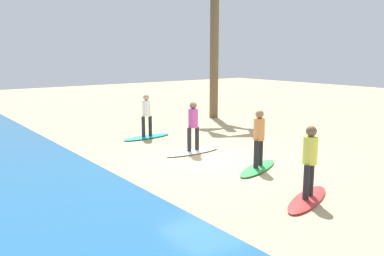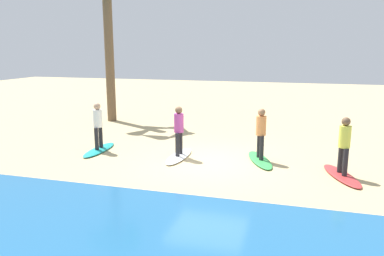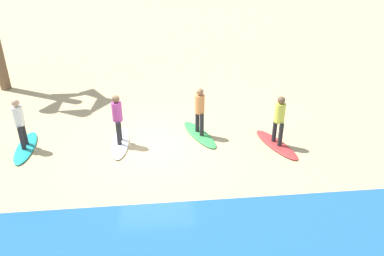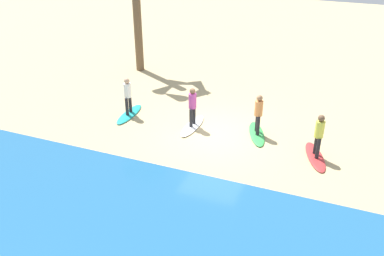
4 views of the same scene
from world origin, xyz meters
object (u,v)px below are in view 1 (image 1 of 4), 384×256
Objects in this scene: surfer_white at (193,123)px; surfboard_teal at (147,137)px; surfer_green at (259,134)px; surfboard_white at (193,152)px; surfboard_red at (308,199)px; surfboard_green at (258,168)px; surfer_teal at (147,112)px; surfer_red at (310,157)px.

surfer_white is 3.16m from surfboard_teal.
surfboard_teal is at bearing 3.15° from surfer_green.
surfer_white is at bearing 0.00° from surfboard_white.
surfer_white reaches higher than surfboard_red.
surfer_green reaches higher than surfboard_green.
surfboard_red is 1.00× the size of surfboard_green.
surfer_white reaches higher than surfboard_green.
surfboard_teal is 0.99m from surfer_teal.
surfer_red is 1.00× the size of surfer_green.
surfboard_teal is (5.65, 0.31, 0.00)m from surfboard_green.
surfboard_red is 5.10m from surfboard_white.
surfer_red is at bearing 83.93° from surfboard_white.
surfer_green is 1.00× the size of surfer_white.
surfboard_white is at bearing 87.31° from surfboard_teal.
surfboard_white is (2.66, 0.31, 0.00)m from surfboard_green.
surfer_green reaches higher than surfboard_white.
surfboard_red is 5.20m from surfer_white.
surfer_red is at bearing 160.42° from surfboard_red.
surfer_red reaches higher than surfboard_white.
surfer_white is (2.66, 0.31, 0.00)m from surfer_green.
surfer_red is 5.20m from surfboard_white.
surfboard_teal is at bearing -89.28° from surfboard_white.
surfboard_red is at bearing 83.93° from surfboard_white.
surfboard_red is 2.76m from surfer_green.
surfboard_red is at bearing 175.67° from surfer_teal.
surfboard_teal is at bearing -107.69° from surfboard_green.
surfboard_red and surfboard_white have the same top height.
surfer_green is at bearing -20.92° from surfer_red.
surfboard_white is at bearing -116.43° from surfboard_red.
surfboard_red is at bearing 48.24° from surfboard_green.
surfboard_green is 2.85m from surfer_white.
surfboard_teal is (8.06, -0.61, 0.00)m from surfboard_red.
surfer_green is 0.78× the size of surfboard_white.
surfboard_red is 1.28× the size of surfer_green.
surfer_red is at bearing 83.04° from surfboard_teal.
surfer_red reaches higher than surfboard_red.
surfer_teal is at bearing -0.06° from surfer_white.
surfer_white is (5.07, -0.61, 0.00)m from surfer_red.
surfer_red is 0.78× the size of surfboard_white.
surfboard_red is at bearing 173.16° from surfer_white.
surfer_red is (0.00, -0.00, 0.99)m from surfboard_red.
surfer_teal reaches higher than surfboard_teal.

